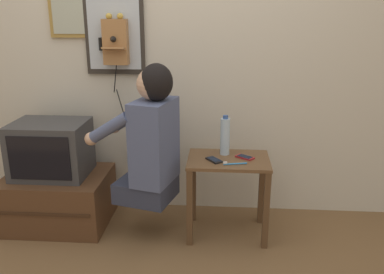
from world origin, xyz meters
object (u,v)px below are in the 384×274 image
person (150,137)px  television (51,149)px  framed_picture (74,10)px  wall_mirror (114,23)px  cell_phone_spare (245,157)px  toothbrush (233,164)px  water_bottle (225,136)px  wall_phone_antique (116,42)px  cell_phone_held (214,160)px

person → television: person is taller
framed_picture → person: bearing=-37.2°
wall_mirror → cell_phone_spare: size_ratio=5.35×
framed_picture → cell_phone_spare: size_ratio=2.80×
person → toothbrush: size_ratio=5.93×
television → water_bottle: water_bottle is taller
water_bottle → television: bearing=-179.2°
television → toothbrush: bearing=-7.9°
person → cell_phone_spare: bearing=-65.9°
wall_phone_antique → cell_phone_held: wall_phone_antique is taller
wall_phone_antique → toothbrush: bearing=-27.9°
framed_picture → toothbrush: bearing=-23.2°
wall_mirror → cell_phone_spare: wall_mirror is taller
cell_phone_held → toothbrush: toothbrush is taller
television → wall_mirror: (0.43, 0.31, 0.86)m
television → cell_phone_held: television is taller
television → water_bottle: bearing=0.8°
person → toothbrush: (0.54, -0.03, -0.15)m
wall_mirror → wall_phone_antique: bearing=-67.3°
television → framed_picture: 1.00m
person → cell_phone_spare: (0.63, 0.10, -0.16)m
person → wall_phone_antique: 0.78m
person → wall_phone_antique: size_ratio=1.27×
wall_phone_antique → water_bottle: bearing=-17.5°
cell_phone_held → cell_phone_spare: (0.21, 0.07, 0.00)m
person → television: size_ratio=1.80×
wall_phone_antique → cell_phone_held: 1.10m
wall_mirror → cell_phone_held: 1.21m
television → framed_picture: size_ratio=1.37×
television → water_bottle: (1.24, 0.02, 0.12)m
wall_mirror → toothbrush: 1.31m
framed_picture → cell_phone_held: size_ratio=2.78×
wall_phone_antique → framed_picture: size_ratio=1.94×
wall_mirror → cell_phone_held: (0.74, -0.43, -0.86)m
cell_phone_held → cell_phone_spare: size_ratio=1.00×
wall_phone_antique → person: bearing=-53.8°
television → wall_mirror: size_ratio=0.71×
wall_phone_antique → toothbrush: (0.85, -0.45, -0.74)m
framed_picture → cell_phone_spare: 1.60m
person → water_bottle: bearing=-56.1°
cell_phone_spare → water_bottle: 0.20m
cell_phone_spare → water_bottle: bearing=100.4°
television → cell_phone_spare: 1.37m
wall_mirror → toothbrush: (0.86, -0.49, -0.86)m
water_bottle → toothbrush: bearing=-74.4°
cell_phone_spare → toothbrush: bearing=-175.3°
water_bottle → cell_phone_held: bearing=-117.3°
wall_phone_antique → cell_phone_spare: wall_phone_antique is taller
cell_phone_held → television: bearing=138.6°
wall_phone_antique → cell_phone_held: (0.72, -0.39, -0.74)m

